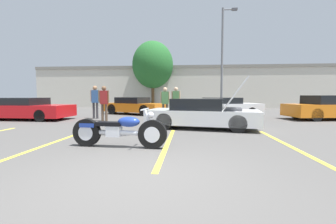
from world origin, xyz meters
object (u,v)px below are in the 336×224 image
at_px(tree_background, 153,65).
at_px(parked_car_mid_left_row, 134,106).
at_px(show_car_hood_open, 203,114).
at_px(spectator_by_show_car, 95,99).
at_px(spectator_midground, 165,100).
at_px(light_pole, 223,55).
at_px(spectator_near_motorcycle, 176,99).
at_px(parked_car_left_row, 25,109).
at_px(parked_car_right_row, 330,108).
at_px(spectator_far_lot, 104,100).
at_px(motorcycle, 119,131).
at_px(parked_car_mid_right_row, 224,107).

height_order(tree_background, parked_car_mid_left_row, tree_background).
relative_size(show_car_hood_open, spectator_by_show_car, 2.49).
height_order(tree_background, spectator_midground, tree_background).
relative_size(light_pole, parked_car_mid_left_row, 1.81).
bearing_deg(spectator_near_motorcycle, light_pole, 59.11).
bearing_deg(parked_car_left_row, light_pole, 34.63).
bearing_deg(parked_car_right_row, spectator_midground, 175.88).
bearing_deg(parked_car_left_row, spectator_far_lot, -2.62).
xyz_separation_m(motorcycle, parked_car_mid_right_row, (3.91, 8.38, 0.14)).
bearing_deg(motorcycle, parked_car_left_row, 143.99).
bearing_deg(tree_background, motorcycle, -83.80).
distance_m(parked_car_mid_right_row, spectator_far_lot, 7.03).
height_order(parked_car_left_row, spectator_far_lot, spectator_far_lot).
bearing_deg(parked_car_mid_left_row, parked_car_right_row, 11.42).
bearing_deg(parked_car_left_row, spectator_midground, 6.45).
bearing_deg(parked_car_right_row, show_car_hood_open, -161.52).
bearing_deg(parked_car_mid_right_row, spectator_far_lot, -171.21).
relative_size(spectator_midground, spectator_far_lot, 0.97).
bearing_deg(parked_car_right_row, tree_background, 127.86).
xyz_separation_m(spectator_midground, spectator_far_lot, (-2.99, -0.97, 0.03)).
height_order(motorcycle, parked_car_left_row, parked_car_left_row).
bearing_deg(parked_car_mid_left_row, show_car_hood_open, -32.06).
xyz_separation_m(tree_background, spectator_near_motorcycle, (2.95, -10.18, -3.34)).
bearing_deg(spectator_near_motorcycle, spectator_far_lot, -150.74).
height_order(parked_car_left_row, spectator_near_motorcycle, spectator_near_motorcycle).
relative_size(motorcycle, spectator_midground, 1.42).
distance_m(light_pole, spectator_by_show_car, 10.93).
bearing_deg(show_car_hood_open, spectator_near_motorcycle, 118.75).
height_order(light_pole, show_car_hood_open, light_pole).
bearing_deg(motorcycle, spectator_midground, 89.20).
height_order(parked_car_left_row, spectator_midground, spectator_midground).
bearing_deg(parked_car_mid_right_row, spectator_near_motorcycle, -177.76).
height_order(show_car_hood_open, spectator_far_lot, show_car_hood_open).
relative_size(show_car_hood_open, parked_car_mid_left_row, 1.00).
bearing_deg(light_pole, motorcycle, -108.81).
distance_m(motorcycle, spectator_near_motorcycle, 7.56).
relative_size(spectator_near_motorcycle, spectator_by_show_car, 0.97).
height_order(light_pole, spectator_near_motorcycle, light_pole).
bearing_deg(parked_car_mid_right_row, parked_car_left_row, 177.55).
bearing_deg(tree_background, spectator_near_motorcycle, -73.84).
bearing_deg(parked_car_mid_left_row, spectator_by_show_car, -94.52).
xyz_separation_m(motorcycle, parked_car_right_row, (9.37, 7.32, 0.20)).
relative_size(spectator_near_motorcycle, spectator_midground, 1.03).
height_order(parked_car_right_row, parked_car_mid_left_row, parked_car_right_row).
relative_size(tree_background, spectator_far_lot, 3.83).
xyz_separation_m(spectator_near_motorcycle, spectator_by_show_car, (-4.48, -0.79, 0.04)).
height_order(motorcycle, show_car_hood_open, show_car_hood_open).
distance_m(parked_car_mid_left_row, spectator_near_motorcycle, 3.70).
relative_size(light_pole, spectator_near_motorcycle, 4.64).
distance_m(motorcycle, spectator_by_show_car, 7.54).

